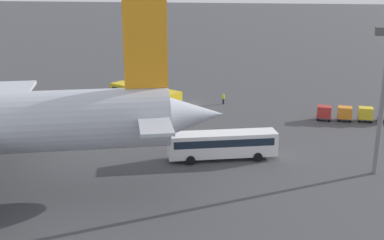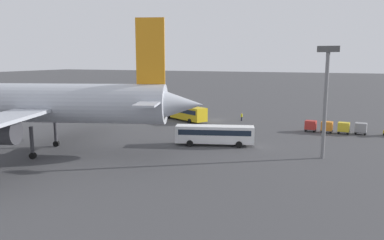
# 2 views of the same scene
# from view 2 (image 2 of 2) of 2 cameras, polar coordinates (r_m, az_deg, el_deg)

# --- Properties ---
(ground_plane) EXTENTS (600.00, 600.00, 0.00)m
(ground_plane) POSITION_cam_2_polar(r_m,az_deg,el_deg) (82.52, 3.75, -0.01)
(ground_plane) COLOR #424244
(airplane) EXTENTS (48.00, 41.06, 18.78)m
(airplane) POSITION_cam_2_polar(r_m,az_deg,el_deg) (57.67, -23.13, 2.30)
(airplane) COLOR #B2B7C1
(airplane) RESTS_ON ground
(shuttle_bus_near) EXTENTS (12.52, 8.88, 3.26)m
(shuttle_bus_near) POSITION_cam_2_polar(r_m,az_deg,el_deg) (81.63, -1.23, 1.30)
(shuttle_bus_near) COLOR gold
(shuttle_bus_near) RESTS_ON ground
(shuttle_bus_far) EXTENTS (12.33, 5.82, 3.08)m
(shuttle_bus_far) POSITION_cam_2_polar(r_m,az_deg,el_deg) (58.29, 3.47, -2.08)
(shuttle_bus_far) COLOR white
(shuttle_bus_far) RESTS_ON ground
(worker_person) EXTENTS (0.38, 0.38, 1.74)m
(worker_person) POSITION_cam_2_polar(r_m,az_deg,el_deg) (81.85, 7.57, 0.47)
(worker_person) COLOR #1E1E2D
(worker_person) RESTS_ON ground
(cargo_cart_grey) EXTENTS (2.16, 1.88, 2.06)m
(cargo_cart_grey) POSITION_cam_2_polar(r_m,az_deg,el_deg) (73.14, 24.34, -1.09)
(cargo_cart_grey) COLOR #38383D
(cargo_cart_grey) RESTS_ON ground
(cargo_cart_yellow) EXTENTS (2.16, 1.88, 2.06)m
(cargo_cart_yellow) POSITION_cam_2_polar(r_m,az_deg,el_deg) (72.51, 22.11, -1.03)
(cargo_cart_yellow) COLOR #38383D
(cargo_cart_yellow) RESTS_ON ground
(cargo_cart_orange) EXTENTS (2.16, 1.88, 2.06)m
(cargo_cart_orange) POSITION_cam_2_polar(r_m,az_deg,el_deg) (72.44, 19.87, -0.91)
(cargo_cart_orange) COLOR #38383D
(cargo_cart_orange) RESTS_ON ground
(cargo_cart_red) EXTENTS (2.16, 1.88, 2.06)m
(cargo_cart_red) POSITION_cam_2_polar(r_m,az_deg,el_deg) (72.57, 17.63, -0.77)
(cargo_cart_red) COLOR #38383D
(cargo_cart_red) RESTS_ON ground
(light_pole) EXTENTS (2.80, 0.70, 15.02)m
(light_pole) POSITION_cam_2_polar(r_m,az_deg,el_deg) (52.60, 19.76, 4.46)
(light_pole) COLOR slate
(light_pole) RESTS_ON ground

